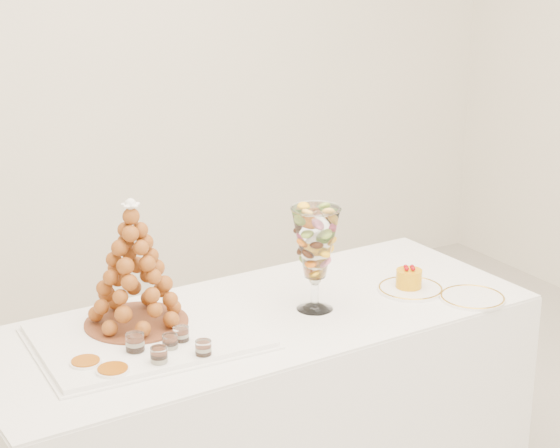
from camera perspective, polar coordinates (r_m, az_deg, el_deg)
buffet_table at (r=3.13m, az=-1.34°, el=-11.36°), size 1.83×0.80×0.68m
lace_tray at (r=2.84m, az=-8.08°, el=-6.78°), size 0.66×0.50×0.02m
macaron_vase at (r=2.96m, az=2.17°, el=-1.24°), size 0.15×0.15×0.34m
cake_plate at (r=3.21m, az=7.95°, el=-3.95°), size 0.22×0.22×0.01m
spare_plate at (r=3.17m, az=11.65°, el=-4.43°), size 0.22×0.22×0.01m
verrine_a at (r=2.73m, az=-8.82°, el=-7.35°), size 0.06×0.06×0.07m
verrine_b at (r=2.73m, az=-6.71°, el=-7.32°), size 0.05×0.05×0.06m
verrine_c at (r=2.77m, az=-6.05°, el=-6.88°), size 0.05×0.05×0.06m
verrine_d at (r=2.65m, az=-7.38°, el=-8.12°), size 0.05×0.05×0.07m
verrine_e at (r=2.68m, az=-4.69°, el=-7.74°), size 0.05×0.05×0.06m
ramekin_back at (r=2.69m, az=-11.75°, el=-8.46°), size 0.09×0.09×0.03m
ramekin_front at (r=2.63m, az=-10.14°, el=-8.97°), size 0.09×0.09×0.03m
croquembouche at (r=2.84m, az=-8.92°, el=-2.43°), size 0.33×0.33×0.40m
mousse_cake at (r=3.20m, az=7.86°, el=-3.29°), size 0.09×0.09×0.08m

